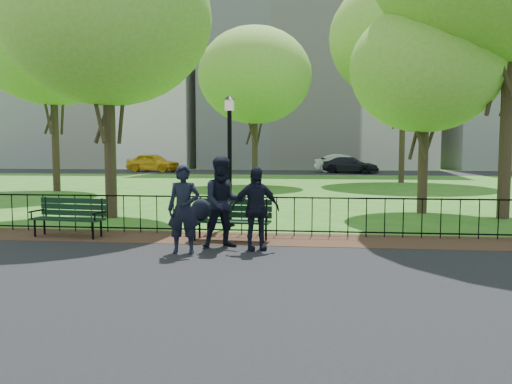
# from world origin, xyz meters

# --- Properties ---
(ground) EXTENTS (120.00, 120.00, 0.00)m
(ground) POSITION_xyz_m (0.00, 0.00, 0.00)
(ground) COLOR #306A1C
(asphalt_path) EXTENTS (60.00, 9.20, 0.01)m
(asphalt_path) POSITION_xyz_m (0.00, -3.40, 0.01)
(asphalt_path) COLOR black
(asphalt_path) RESTS_ON ground
(dirt_strip) EXTENTS (60.00, 1.60, 0.01)m
(dirt_strip) POSITION_xyz_m (0.00, 1.50, 0.01)
(dirt_strip) COLOR #372316
(dirt_strip) RESTS_ON ground
(far_street) EXTENTS (70.00, 9.00, 0.01)m
(far_street) POSITION_xyz_m (0.00, 35.00, 0.01)
(far_street) COLOR black
(far_street) RESTS_ON ground
(iron_fence) EXTENTS (24.06, 0.06, 1.00)m
(iron_fence) POSITION_xyz_m (0.00, 2.00, 0.50)
(iron_fence) COLOR black
(iron_fence) RESTS_ON ground
(apartment_west) EXTENTS (22.00, 15.00, 26.00)m
(apartment_west) POSITION_xyz_m (-22.00, 48.00, 13.00)
(apartment_west) COLOR white
(apartment_west) RESTS_ON ground
(apartment_mid) EXTENTS (24.00, 15.00, 30.00)m
(apartment_mid) POSITION_xyz_m (2.00, 48.00, 15.00)
(apartment_mid) COLOR #B8B3A8
(apartment_mid) RESTS_ON ground
(park_bench_main) EXTENTS (1.75, 0.68, 0.97)m
(park_bench_main) POSITION_xyz_m (-0.24, 1.24, 0.62)
(park_bench_main) COLOR black
(park_bench_main) RESTS_ON ground
(park_bench_left_a) EXTENTS (1.71, 0.70, 0.94)m
(park_bench_left_a) POSITION_xyz_m (-3.59, 1.34, 0.54)
(park_bench_left_a) COLOR black
(park_bench_left_a) RESTS_ON ground
(lamppost) EXTENTS (0.30, 0.30, 3.32)m
(lamppost) POSITION_xyz_m (-0.30, 3.36, 1.81)
(lamppost) COLOR black
(lamppost) RESTS_ON ground
(tree_near_w) EXTENTS (5.88, 5.88, 8.20)m
(tree_near_w) POSITION_xyz_m (-3.98, 4.57, 5.69)
(tree_near_w) COLOR #2D2116
(tree_near_w) RESTS_ON ground
(tree_near_e) EXTENTS (4.57, 4.57, 6.37)m
(tree_near_e) POSITION_xyz_m (5.18, 6.66, 4.42)
(tree_near_e) COLOR #2D2116
(tree_near_e) RESTS_ON ground
(tree_mid_w) EXTENTS (7.44, 7.44, 10.37)m
(tree_mid_w) POSITION_xyz_m (-10.31, 13.24, 7.20)
(tree_mid_w) COLOR #2D2116
(tree_mid_w) RESTS_ON ground
(tree_far_c) EXTENTS (6.24, 6.24, 8.69)m
(tree_far_c) POSITION_xyz_m (-1.42, 18.47, 6.03)
(tree_far_c) COLOR #2D2116
(tree_far_c) RESTS_ON ground
(tree_far_e) EXTENTS (8.85, 8.85, 12.34)m
(tree_far_e) POSITION_xyz_m (7.10, 21.64, 8.57)
(tree_far_e) COLOR #2D2116
(tree_far_e) RESTS_ON ground
(person_left) EXTENTS (0.64, 0.45, 1.66)m
(person_left) POSITION_xyz_m (-0.59, -0.14, 0.84)
(person_left) COLOR black
(person_left) RESTS_ON asphalt_path
(person_mid) EXTENTS (0.99, 0.75, 1.81)m
(person_mid) POSITION_xyz_m (0.06, 0.47, 0.92)
(person_mid) COLOR black
(person_mid) RESTS_ON asphalt_path
(person_right) EXTENTS (1.02, 0.70, 1.61)m
(person_right) POSITION_xyz_m (0.71, 0.30, 0.82)
(person_right) COLOR black
(person_right) RESTS_ON asphalt_path
(taxi) EXTENTS (5.22, 3.18, 1.66)m
(taxi) POSITION_xyz_m (-12.51, 34.40, 0.84)
(taxi) COLOR gold
(taxi) RESTS_ON far_street
(sedan_silver) EXTENTS (5.06, 2.40, 1.60)m
(sedan_silver) POSITION_xyz_m (4.43, 34.31, 0.81)
(sedan_silver) COLOR #A5A7AC
(sedan_silver) RESTS_ON far_street
(sedan_dark) EXTENTS (5.10, 3.51, 1.37)m
(sedan_dark) POSITION_xyz_m (4.96, 33.41, 0.70)
(sedan_dark) COLOR black
(sedan_dark) RESTS_ON far_street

